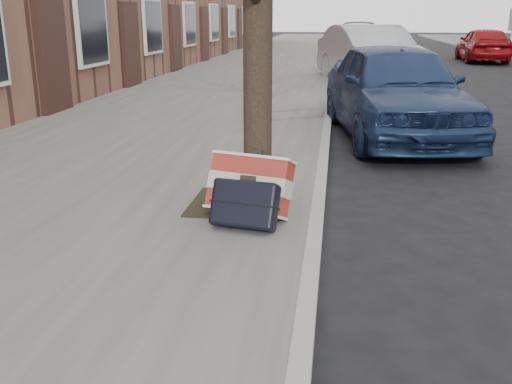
# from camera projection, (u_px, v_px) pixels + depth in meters

# --- Properties ---
(ground) EXTENTS (120.00, 120.00, 0.00)m
(ground) POSITION_uv_depth(u_px,v_px,m) (492.00, 288.00, 3.95)
(ground) COLOR black
(ground) RESTS_ON ground
(near_sidewalk) EXTENTS (5.00, 70.00, 0.12)m
(near_sidewalk) POSITION_uv_depth(u_px,v_px,m) (258.00, 70.00, 18.60)
(near_sidewalk) COLOR slate
(near_sidewalk) RESTS_ON ground
(dirt_patch) EXTENTS (0.85, 0.85, 0.02)m
(dirt_patch) POSITION_uv_depth(u_px,v_px,m) (237.00, 203.00, 5.31)
(dirt_patch) COLOR black
(dirt_patch) RESTS_ON near_sidewalk
(suitcase_red) EXTENTS (0.79, 0.57, 0.55)m
(suitcase_red) POSITION_uv_depth(u_px,v_px,m) (250.00, 185.00, 4.95)
(suitcase_red) COLOR maroon
(suitcase_red) RESTS_ON near_sidewalk
(suitcase_navy) EXTENTS (0.60, 0.42, 0.43)m
(suitcase_navy) POSITION_uv_depth(u_px,v_px,m) (245.00, 204.00, 4.65)
(suitcase_navy) COLOR black
(suitcase_navy) RESTS_ON near_sidewalk
(car_near_front) EXTENTS (2.35, 4.47, 1.45)m
(car_near_front) POSITION_uv_depth(u_px,v_px,m) (395.00, 90.00, 8.62)
(car_near_front) COLOR #192A4C
(car_near_front) RESTS_ON ground
(car_near_mid) EXTENTS (2.95, 5.00, 1.56)m
(car_near_mid) POSITION_uv_depth(u_px,v_px,m) (370.00, 56.00, 14.88)
(car_near_mid) COLOR #A3A5AB
(car_near_mid) RESTS_ON ground
(car_near_back) EXTENTS (2.66, 5.47, 1.50)m
(car_near_back) POSITION_uv_depth(u_px,v_px,m) (358.00, 39.00, 25.80)
(car_near_back) COLOR #333338
(car_near_back) RESTS_ON ground
(car_far_back) EXTENTS (1.72, 4.03, 1.36)m
(car_far_back) POSITION_uv_depth(u_px,v_px,m) (483.00, 44.00, 22.48)
(car_far_back) COLOR maroon
(car_far_back) RESTS_ON ground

